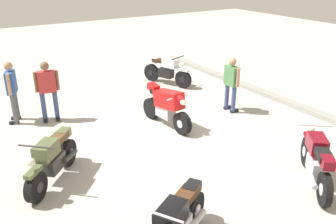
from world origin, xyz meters
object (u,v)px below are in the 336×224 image
(motorcycle_olive_vintage, at_px, (52,160))
(person_in_red_shirt, at_px, (47,88))
(motorcycle_silver_cruiser, at_px, (167,70))
(person_in_green_shirt, at_px, (231,82))
(motorcycle_red_sportbike, at_px, (167,105))
(person_in_blue_shirt, at_px, (12,88))
(motorcycle_maroon_cruiser, at_px, (316,161))

(motorcycle_olive_vintage, bearing_deg, person_in_red_shirt, -151.49)
(motorcycle_silver_cruiser, relative_size, person_in_green_shirt, 1.22)
(motorcycle_red_sportbike, height_order, person_in_blue_shirt, person_in_blue_shirt)
(motorcycle_maroon_cruiser, distance_m, person_in_blue_shirt, 7.89)
(motorcycle_silver_cruiser, xyz_separation_m, motorcycle_olive_vintage, (4.19, -5.32, -0.03))
(motorcycle_maroon_cruiser, bearing_deg, person_in_green_shirt, 23.32)
(motorcycle_red_sportbike, bearing_deg, motorcycle_olive_vintage, -77.82)
(motorcycle_olive_vintage, bearing_deg, person_in_blue_shirt, -136.42)
(motorcycle_olive_vintage, bearing_deg, person_in_green_shirt, 142.78)
(motorcycle_silver_cruiser, relative_size, motorcycle_olive_vintage, 1.29)
(motorcycle_maroon_cruiser, distance_m, person_in_red_shirt, 7.08)
(motorcycle_maroon_cruiser, height_order, person_in_green_shirt, person_in_green_shirt)
(person_in_red_shirt, bearing_deg, motorcycle_maroon_cruiser, 42.75)
(motorcycle_olive_vintage, xyz_separation_m, person_in_red_shirt, (-3.15, 0.80, 0.49))
(motorcycle_olive_vintage, relative_size, person_in_red_shirt, 0.90)
(motorcycle_maroon_cruiser, bearing_deg, person_in_red_shirt, 70.62)
(motorcycle_silver_cruiser, relative_size, motorcycle_maroon_cruiser, 1.18)
(motorcycle_olive_vintage, bearing_deg, motorcycle_maroon_cruiser, 99.93)
(motorcycle_silver_cruiser, height_order, motorcycle_red_sportbike, motorcycle_red_sportbike)
(motorcycle_silver_cruiser, distance_m, person_in_green_shirt, 3.24)
(motorcycle_maroon_cruiser, bearing_deg, motorcycle_red_sportbike, 54.36)
(motorcycle_red_sportbike, distance_m, person_in_blue_shirt, 4.27)
(person_in_blue_shirt, bearing_deg, motorcycle_red_sportbike, 162.99)
(motorcycle_red_sportbike, height_order, person_in_green_shirt, person_in_green_shirt)
(person_in_green_shirt, height_order, person_in_red_shirt, person_in_red_shirt)
(motorcycle_red_sportbike, xyz_separation_m, person_in_red_shirt, (-2.06, -2.60, 0.38))
(motorcycle_olive_vintage, relative_size, person_in_blue_shirt, 0.89)
(motorcycle_olive_vintage, height_order, person_in_blue_shirt, person_in_blue_shirt)
(person_in_blue_shirt, bearing_deg, person_in_red_shirt, 172.68)
(motorcycle_red_sportbike, distance_m, motorcycle_maroon_cruiser, 4.11)
(motorcycle_silver_cruiser, distance_m, person_in_red_shirt, 4.66)
(motorcycle_olive_vintage, relative_size, person_in_green_shirt, 0.94)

